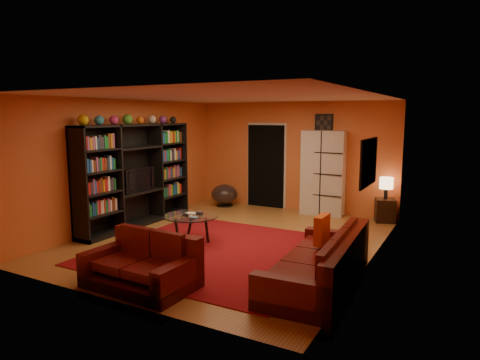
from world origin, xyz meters
The scene contains 20 objects.
floor centered at (0.00, 0.00, 0.00)m, with size 6.00×6.00×0.00m, color brown.
ceiling centered at (0.00, 0.00, 2.60)m, with size 6.00×6.00×0.00m, color white.
wall_back centered at (0.00, 3.00, 1.30)m, with size 6.00×6.00×0.00m, color #C95D2C.
wall_front centered at (0.00, -3.00, 1.30)m, with size 6.00×6.00×0.00m, color #C95D2C.
wall_left centered at (-2.50, 0.00, 1.30)m, with size 6.00×6.00×0.00m, color #C95D2C.
wall_right centered at (2.50, 0.00, 1.30)m, with size 6.00×6.00×0.00m, color #C95D2C.
rug centered at (0.10, -0.70, 0.01)m, with size 3.60×3.60×0.01m, color #600B11.
doorway centered at (-0.70, 2.96, 1.02)m, with size 0.95×0.10×2.04m, color black.
wall_art_right centered at (2.48, -0.30, 1.60)m, with size 0.03×1.00×0.70m, color black.
wall_art_back centered at (0.75, 2.98, 2.05)m, with size 0.42×0.03×0.52m, color black.
entertainment_unit centered at (-2.27, 0.00, 1.05)m, with size 0.45×3.00×2.10m, color black.
tv centered at (-2.23, -0.04, 0.97)m, with size 0.11×0.86×0.49m, color black.
sofa centered at (2.14, -1.23, 0.28)m, with size 1.11×2.45×0.85m.
loveseat centered at (0.03, -2.42, 0.29)m, with size 1.49×0.93×0.85m.
throw_pillow centered at (1.95, -0.75, 0.63)m, with size 0.12×0.42×0.42m, color #E45419.
coffee_table centered at (-0.56, -0.49, 0.45)m, with size 0.98×0.98×0.49m.
storage_cabinet centered at (0.83, 2.80, 0.97)m, with size 0.97×0.43×1.94m, color beige.
bowl_chair centered at (-1.64, 2.50, 0.29)m, with size 0.67×0.67×0.55m.
side_table centered at (2.24, 2.75, 0.25)m, with size 0.40×0.40×0.50m, color black.
table_lamp centered at (2.24, 2.75, 0.83)m, with size 0.28×0.28×0.47m.
Camera 1 is at (3.80, -6.65, 2.28)m, focal length 32.00 mm.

